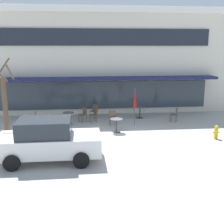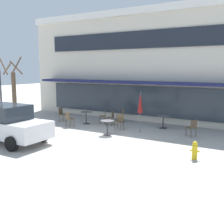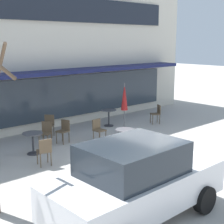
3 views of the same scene
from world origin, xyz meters
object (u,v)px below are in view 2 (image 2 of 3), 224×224
Objects in this scene: street_tree at (14,96)px; fire_hydrant at (195,150)px; cafe_table_streetside at (107,125)px; cafe_chair_3 at (192,127)px; patio_umbrella_green_folded at (140,103)px; cafe_chair_6 at (121,114)px; cafe_chair_1 at (62,114)px; cafe_chair_2 at (120,121)px; cafe_table_near_wall at (163,120)px; cafe_table_by_tree at (86,116)px; cafe_chair_5 at (69,118)px; cafe_chair_4 at (104,115)px; parked_sedan at (7,124)px; cafe_chair_0 at (111,117)px.

street_tree reaches higher than fire_hydrant.
cafe_table_streetside is 5.79m from street_tree.
cafe_table_streetside is 4.31m from cafe_chair_3.
patio_umbrella_green_folded is 2.47× the size of cafe_chair_6.
cafe_chair_2 is at bearing -2.31° from cafe_chair_1.
cafe_chair_6 reaches higher than cafe_table_near_wall.
cafe_chair_6 is (-1.00, 1.94, 0.00)m from cafe_chair_2.
cafe_table_near_wall is 5.54m from fire_hydrant.
cafe_chair_1 is (-6.39, -1.42, 0.01)m from cafe_table_near_wall.
cafe_chair_2 is 1.00× the size of cafe_chair_3.
cafe_table_by_tree is 0.85× the size of cafe_chair_2.
cafe_table_near_wall is at bearing -6.70° from cafe_chair_6.
patio_umbrella_green_folded is at bearing 10.43° from cafe_chair_5.
patio_umbrella_green_folded reaches higher than cafe_chair_5.
cafe_table_by_tree is at bearing 146.23° from cafe_table_streetside.
cafe_chair_3 is (6.60, 0.03, 0.01)m from cafe_table_by_tree.
fire_hydrant is at bearing -15.15° from cafe_chair_5.
cafe_chair_1 is at bearing -162.94° from cafe_chair_4.
patio_umbrella_green_folded is (1.24, 1.31, 1.11)m from cafe_table_streetside.
parked_sedan is at bearing -127.80° from cafe_table_near_wall.
cafe_chair_0 and cafe_chair_2 have the same top height.
cafe_chair_1 and cafe_chair_2 have the same top height.
cafe_table_by_tree is at bearing -165.36° from cafe_table_near_wall.
parked_sedan reaches higher than cafe_chair_5.
street_tree is at bearing -140.85° from cafe_chair_0.
cafe_chair_6 is (-2.98, 0.35, 0.01)m from cafe_table_near_wall.
cafe_chair_2 and cafe_chair_5 have the same top height.
cafe_chair_4 is at bearing -170.94° from cafe_table_near_wall.
cafe_table_near_wall is at bearing 14.64° from cafe_table_by_tree.
fire_hydrant is (10.42, -0.30, -1.52)m from street_tree.
cafe_table_streetside is at bearing -154.91° from cafe_chair_3.
street_tree is (-5.40, -2.74, 1.35)m from cafe_chair_2.
patio_umbrella_green_folded is 2.93m from cafe_chair_3.
cafe_chair_6 is at bearing 87.23° from cafe_chair_0.
cafe_chair_3 reaches higher than fire_hydrant.
parked_sedan reaches higher than cafe_table_streetside.
cafe_table_by_tree is at bearing 84.26° from parked_sedan.
cafe_chair_2 is at bearing -36.80° from cafe_chair_0.
street_tree reaches higher than cafe_chair_1.
cafe_table_near_wall is 1.08× the size of fire_hydrant.
cafe_chair_5 is at bearing -169.57° from patio_umbrella_green_folded.
cafe_table_streetside is at bearing -9.92° from cafe_chair_5.
cafe_table_streetside is 0.85× the size of cafe_chair_5.
cafe_chair_0 is 1.00× the size of cafe_chair_5.
cafe_chair_5 is at bearing 37.03° from street_tree.
parked_sedan reaches higher than cafe_chair_2.
cafe_chair_3 is 1.00× the size of cafe_chair_6.
cafe_chair_4 reaches higher than cafe_table_by_tree.
cafe_table_near_wall is 0.85× the size of cafe_chair_5.
cafe_table_near_wall and cafe_table_by_tree have the same top height.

